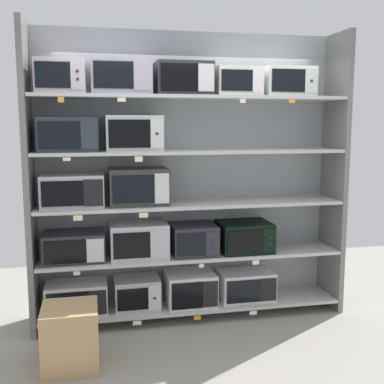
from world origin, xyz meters
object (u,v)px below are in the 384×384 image
(microwave_6, at_px, (193,239))
(microwave_4, at_px, (74,246))
(microwave_2, at_px, (190,288))
(microwave_9, at_px, (138,186))
(microwave_11, at_px, (133,133))
(microwave_3, at_px, (246,285))
(microwave_12, at_px, (61,77))
(microwave_8, at_px, (72,191))
(microwave_16, at_px, (287,82))
(microwave_14, at_px, (183,79))
(microwave_15, at_px, (237,82))
(microwave_1, at_px, (137,293))
(microwave_7, at_px, (244,236))
(shipping_carton, at_px, (70,337))
(microwave_0, at_px, (77,297))
(microwave_10, at_px, (68,135))
(microwave_5, at_px, (139,240))
(microwave_13, at_px, (121,77))

(microwave_6, bearing_deg, microwave_4, -179.99)
(microwave_2, height_order, microwave_4, microwave_4)
(microwave_9, relative_size, microwave_11, 1.07)
(microwave_3, distance_m, microwave_12, 2.62)
(microwave_8, bearing_deg, microwave_12, 179.94)
(microwave_16, bearing_deg, microwave_14, -179.99)
(microwave_9, height_order, microwave_15, microwave_15)
(microwave_1, relative_size, microwave_8, 0.77)
(microwave_14, bearing_deg, microwave_7, 0.02)
(microwave_8, xyz_separation_m, microwave_15, (1.52, 0.00, 0.98))
(microwave_2, xyz_separation_m, shipping_carton, (-1.10, -0.76, -0.04))
(microwave_6, bearing_deg, microwave_9, 179.99)
(microwave_4, relative_size, microwave_11, 1.09)
(microwave_1, xyz_separation_m, microwave_4, (-0.56, -0.00, 0.48))
(microwave_1, height_order, microwave_15, microwave_15)
(microwave_1, height_order, microwave_6, microwave_6)
(shipping_carton, bearing_deg, microwave_14, 36.27)
(microwave_1, relative_size, microwave_7, 0.84)
(microwave_1, height_order, microwave_14, microwave_14)
(microwave_0, xyz_separation_m, microwave_9, (0.59, 0.00, 1.02))
(microwave_10, bearing_deg, microwave_5, 0.02)
(microwave_2, bearing_deg, microwave_13, 179.96)
(microwave_0, bearing_deg, microwave_12, 179.75)
(microwave_5, relative_size, microwave_13, 1.01)
(microwave_9, bearing_deg, microwave_8, -179.99)
(microwave_2, distance_m, microwave_10, 1.84)
(microwave_0, distance_m, microwave_12, 1.99)
(microwave_9, height_order, microwave_16, microwave_16)
(microwave_14, xyz_separation_m, microwave_16, (1.00, 0.00, -0.01))
(microwave_7, height_order, microwave_14, microwave_14)
(microwave_14, xyz_separation_m, shipping_carton, (-1.04, -0.76, -2.02))
(microwave_7, bearing_deg, microwave_11, -180.00)
(microwave_9, distance_m, microwave_12, 1.17)
(microwave_7, xyz_separation_m, microwave_16, (0.40, 0.00, 1.48))
(microwave_2, xyz_separation_m, microwave_10, (-1.09, 0.00, 1.48))
(microwave_4, xyz_separation_m, microwave_12, (-0.06, 0.00, 1.50))
(microwave_8, xyz_separation_m, microwave_13, (0.45, 0.00, 1.00))
(microwave_8, relative_size, microwave_16, 1.16)
(microwave_12, distance_m, microwave_15, 1.58)
(shipping_carton, bearing_deg, microwave_15, 26.21)
(microwave_1, relative_size, microwave_4, 0.77)
(microwave_6, xyz_separation_m, microwave_11, (-0.55, -0.00, 1.01))
(shipping_carton, bearing_deg, microwave_12, 93.02)
(microwave_13, xyz_separation_m, shipping_carton, (-0.48, -0.76, -2.03))
(microwave_7, xyz_separation_m, microwave_11, (-1.06, -0.00, 1.01))
(microwave_9, height_order, microwave_10, microwave_10)
(microwave_6, xyz_separation_m, microwave_10, (-1.12, -0.00, 1.00))
(microwave_9, xyz_separation_m, shipping_carton, (-0.61, -0.76, -1.05))
(microwave_14, relative_size, microwave_15, 1.20)
(microwave_2, xyz_separation_m, microwave_9, (-0.48, 0.00, 1.00))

